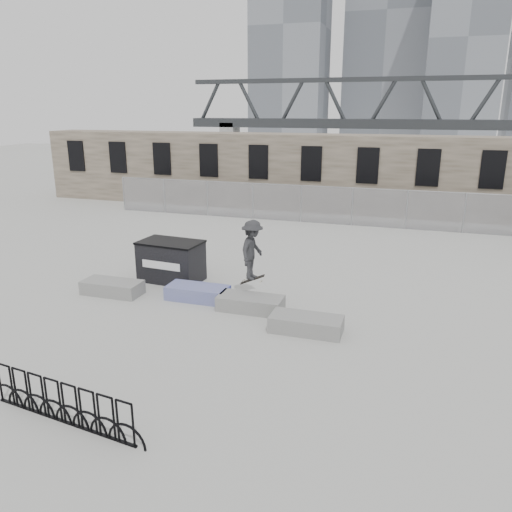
{
  "coord_description": "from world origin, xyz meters",
  "views": [
    {
      "loc": [
        5.76,
        -13.7,
        5.99
      ],
      "look_at": [
        0.98,
        1.33,
        1.3
      ],
      "focal_mm": 35.0,
      "sensor_mm": 36.0,
      "label": 1
    }
  ],
  "objects_px": {
    "skateboarder": "(252,250)",
    "planter_center_left": "(198,292)",
    "bike_rack": "(62,403)",
    "planter_far_left": "(112,287)",
    "planter_center_right": "(251,303)",
    "dumpster": "(171,261)",
    "planter_offset": "(306,323)"
  },
  "relations": [
    {
      "from": "planter_center_right",
      "to": "dumpster",
      "type": "height_order",
      "value": "dumpster"
    },
    {
      "from": "planter_center_left",
      "to": "bike_rack",
      "type": "bearing_deg",
      "value": -88.47
    },
    {
      "from": "planter_center_right",
      "to": "dumpster",
      "type": "xyz_separation_m",
      "value": [
        -3.58,
        1.78,
        0.49
      ]
    },
    {
      "from": "dumpster",
      "to": "planter_center_left",
      "type": "bearing_deg",
      "value": -36.13
    },
    {
      "from": "planter_far_left",
      "to": "dumpster",
      "type": "distance_m",
      "value": 2.3
    },
    {
      "from": "planter_far_left",
      "to": "planter_center_left",
      "type": "relative_size",
      "value": 1.0
    },
    {
      "from": "planter_far_left",
      "to": "planter_center_right",
      "type": "relative_size",
      "value": 1.0
    },
    {
      "from": "planter_center_right",
      "to": "planter_offset",
      "type": "height_order",
      "value": "same"
    },
    {
      "from": "planter_far_left",
      "to": "planter_center_right",
      "type": "xyz_separation_m",
      "value": [
        4.85,
        0.07,
        0.0
      ]
    },
    {
      "from": "dumpster",
      "to": "bike_rack",
      "type": "distance_m",
      "value": 8.56
    },
    {
      "from": "planter_center_left",
      "to": "planter_center_right",
      "type": "xyz_separation_m",
      "value": [
        1.92,
        -0.34,
        0.0
      ]
    },
    {
      "from": "bike_rack",
      "to": "planter_center_left",
      "type": "bearing_deg",
      "value": 91.53
    },
    {
      "from": "planter_offset",
      "to": "skateboarder",
      "type": "distance_m",
      "value": 2.96
    },
    {
      "from": "planter_far_left",
      "to": "planter_offset",
      "type": "distance_m",
      "value": 6.88
    },
    {
      "from": "planter_far_left",
      "to": "planter_center_left",
      "type": "height_order",
      "value": "same"
    },
    {
      "from": "bike_rack",
      "to": "skateboarder",
      "type": "bearing_deg",
      "value": 76.82
    },
    {
      "from": "planter_offset",
      "to": "skateboarder",
      "type": "bearing_deg",
      "value": 144.49
    },
    {
      "from": "planter_center_left",
      "to": "dumpster",
      "type": "bearing_deg",
      "value": 139.01
    },
    {
      "from": "planter_center_left",
      "to": "skateboarder",
      "type": "height_order",
      "value": "skateboarder"
    },
    {
      "from": "planter_far_left",
      "to": "dumpster",
      "type": "height_order",
      "value": "dumpster"
    },
    {
      "from": "skateboarder",
      "to": "planter_center_left",
      "type": "bearing_deg",
      "value": 99.09
    },
    {
      "from": "planter_center_left",
      "to": "planter_center_right",
      "type": "distance_m",
      "value": 1.95
    },
    {
      "from": "planter_center_left",
      "to": "dumpster",
      "type": "relative_size",
      "value": 0.86
    },
    {
      "from": "planter_offset",
      "to": "bike_rack",
      "type": "bearing_deg",
      "value": -123.55
    },
    {
      "from": "skateboarder",
      "to": "bike_rack",
      "type": "bearing_deg",
      "value": 171.92
    },
    {
      "from": "dumpster",
      "to": "skateboarder",
      "type": "bearing_deg",
      "value": -15.74
    },
    {
      "from": "dumpster",
      "to": "skateboarder",
      "type": "height_order",
      "value": "skateboarder"
    },
    {
      "from": "planter_offset",
      "to": "skateboarder",
      "type": "xyz_separation_m",
      "value": [
        -2.05,
        1.46,
        1.55
      ]
    },
    {
      "from": "planter_center_right",
      "to": "planter_offset",
      "type": "bearing_deg",
      "value": -26.96
    },
    {
      "from": "planter_far_left",
      "to": "planter_center_right",
      "type": "height_order",
      "value": "same"
    },
    {
      "from": "planter_far_left",
      "to": "planter_offset",
      "type": "height_order",
      "value": "same"
    },
    {
      "from": "planter_center_left",
      "to": "skateboarder",
      "type": "xyz_separation_m",
      "value": [
        1.83,
        0.13,
        1.55
      ]
    }
  ]
}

